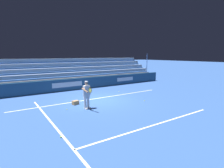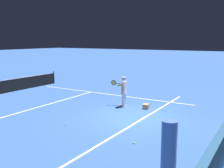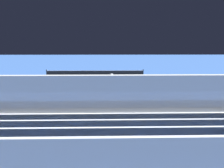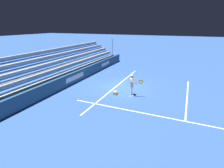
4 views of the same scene
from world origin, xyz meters
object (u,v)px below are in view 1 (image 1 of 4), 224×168
object	(u,v)px
tennis_ball_midcourt	(119,91)
tennis_ball_by_box	(85,95)
tennis_ball_far_left	(144,100)
tennis_player	(87,95)
tennis_ball_near_player	(61,137)
ball_box_cardboard	(75,103)
tennis_ball_far_right	(67,109)

from	to	relation	value
tennis_ball_midcourt	tennis_ball_by_box	bearing A→B (deg)	-4.40
tennis_ball_midcourt	tennis_ball_far_left	size ratio (longest dim) A/B	1.00
tennis_player	tennis_ball_near_player	world-z (taller)	tennis_player
tennis_player	ball_box_cardboard	xyz separation A→B (m)	(0.23, -1.30, -0.76)
tennis_ball_near_player	tennis_ball_far_right	xyz separation A→B (m)	(-1.40, -3.35, 0.00)
ball_box_cardboard	tennis_ball_far_left	world-z (taller)	ball_box_cardboard
tennis_player	tennis_ball_near_player	distance (m)	3.92
tennis_player	tennis_ball_far_left	size ratio (longest dim) A/B	25.98
tennis_ball_near_player	tennis_ball_far_right	distance (m)	3.63
tennis_ball_far_left	ball_box_cardboard	bearing A→B (deg)	-22.63
ball_box_cardboard	tennis_ball_midcourt	world-z (taller)	ball_box_cardboard
tennis_ball_near_player	tennis_ball_far_left	bearing A→B (deg)	-161.25
ball_box_cardboard	tennis_ball_far_left	size ratio (longest dim) A/B	6.06
tennis_ball_far_left	tennis_player	bearing A→B (deg)	-7.68
tennis_ball_by_box	tennis_ball_near_player	xyz separation A→B (m)	(3.88, 6.12, 0.00)
tennis_ball_midcourt	tennis_ball_near_player	world-z (taller)	same
tennis_ball_midcourt	tennis_ball_far_right	distance (m)	6.22
tennis_ball_midcourt	tennis_ball_by_box	distance (m)	3.21
tennis_ball_midcourt	tennis_ball_near_player	size ratio (longest dim) A/B	1.00
tennis_ball_midcourt	tennis_ball_far_right	bearing A→B (deg)	23.97
tennis_ball_midcourt	tennis_ball_near_player	xyz separation A→B (m)	(7.09, 5.88, 0.00)
tennis_ball_by_box	tennis_ball_near_player	size ratio (longest dim) A/B	1.00
tennis_ball_midcourt	tennis_ball_by_box	xyz separation A→B (m)	(3.20, -0.25, 0.00)
tennis_ball_far_left	tennis_ball_near_player	bearing A→B (deg)	18.75
ball_box_cardboard	tennis_ball_midcourt	size ratio (longest dim) A/B	6.06
ball_box_cardboard	tennis_ball_near_player	xyz separation A→B (m)	(2.28, 4.18, -0.10)
tennis_ball_far_right	tennis_ball_near_player	bearing A→B (deg)	67.31
tennis_player	tennis_ball_midcourt	size ratio (longest dim) A/B	25.98
ball_box_cardboard	tennis_ball_midcourt	xyz separation A→B (m)	(-4.80, -1.70, -0.10)
tennis_ball_midcourt	tennis_ball_near_player	distance (m)	9.21
tennis_ball_far_left	tennis_ball_by_box	bearing A→B (deg)	-52.75
tennis_ball_by_box	tennis_ball_near_player	world-z (taller)	same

